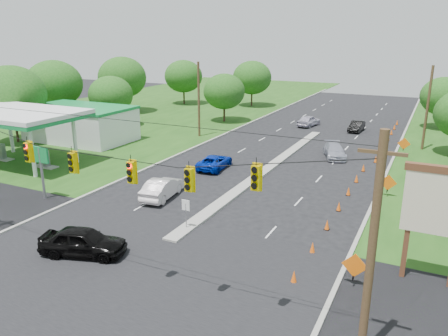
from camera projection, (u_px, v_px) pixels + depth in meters
The scene contains 43 objects.
ground at pixel (127, 274), 22.80m from camera, with size 160.00×160.00×0.00m, color black.
grass_left at pixel (32, 139), 52.63m from camera, with size 40.00×160.00×0.06m, color #1E4714.
cross_street at pixel (127, 274), 22.80m from camera, with size 160.00×14.00×0.02m, color black.
curb_left at pixel (217, 138), 52.82m from camera, with size 0.25×110.00×0.16m, color gray.
curb_right at pixel (394, 158), 44.30m from camera, with size 0.25×110.00×0.16m, color gray.
median at pixel (269, 169), 40.83m from camera, with size 1.00×34.00×0.18m, color gray.
median_sign at pixel (186, 209), 27.53m from camera, with size 0.55×0.06×2.05m.
signal_span at pixel (106, 190), 20.52m from camera, with size 25.60×0.32×9.00m.
utility_pole_far_left at pixel (199, 100), 52.53m from camera, with size 0.28×0.28×9.00m, color #422D1C.
utility_pole_far_right at pixel (427, 109), 46.27m from camera, with size 0.28×0.28×9.00m, color #422D1C.
gas_station at pixel (71, 122), 49.41m from camera, with size 18.40×19.70×5.20m.
pylon_sign at pixel (443, 208), 20.92m from camera, with size 5.90×2.30×6.12m.
cone_0 at pixel (294, 277), 21.87m from camera, with size 0.32×0.32×0.70m, color #F25C10.
cone_1 at pixel (313, 247), 24.87m from camera, with size 0.32×0.32×0.70m, color #F25C10.
cone_2 at pixel (327, 225), 27.88m from camera, with size 0.32×0.32×0.70m, color #F25C10.
cone_3 at pixel (339, 206), 30.88m from camera, with size 0.32×0.32×0.70m, color #F25C10.
cone_4 at pixel (348, 191), 33.89m from camera, with size 0.32×0.32×0.70m, color #F25C10.
cone_5 at pixel (357, 178), 36.89m from camera, with size 0.32×0.32×0.70m, color #F25C10.
cone_6 at pixel (363, 168), 39.90m from camera, with size 0.32×0.32×0.70m, color #F25C10.
cone_7 at pixel (376, 159), 42.65m from camera, with size 0.32×0.32×0.70m, color #F25C10.
cone_8 at pixel (380, 151), 45.66m from camera, with size 0.32×0.32×0.70m, color #F25C10.
cone_9 at pixel (385, 144), 48.66m from camera, with size 0.32×0.32×0.70m, color #F25C10.
cone_10 at pixel (388, 138), 51.67m from camera, with size 0.32×0.32×0.70m, color #F25C10.
cone_11 at pixel (392, 132), 54.67m from camera, with size 0.32×0.32×0.70m, color #F25C10.
cone_12 at pixel (394, 127), 57.68m from camera, with size 0.32×0.32×0.70m, color #F25C10.
cone_13 at pixel (397, 122), 60.68m from camera, with size 0.32×0.32×0.70m, color #F25C10.
work_sign_0 at pixel (355, 266), 21.36m from camera, with size 1.27×0.58×1.37m.
work_sign_1 at pixel (388, 183), 33.38m from camera, with size 1.27×0.58×1.37m.
work_sign_2 at pixel (404, 144), 45.40m from camera, with size 1.27×0.58×1.37m.
tree_1 at pixel (12, 94), 49.29m from camera, with size 7.56×7.56×8.82m.
tree_2 at pixel (111, 95), 58.27m from camera, with size 5.88×5.88×6.86m.
tree_3 at pixel (122, 77), 69.03m from camera, with size 7.56×7.56×8.82m.
tree_4 at pixel (183, 76), 77.82m from camera, with size 6.72×6.72×7.84m.
tree_5 at pixel (224, 91), 61.79m from camera, with size 5.88×5.88×6.86m.
tree_6 at pixel (252, 78), 75.33m from camera, with size 6.72×6.72×7.84m.
tree_12 at pixel (444, 96), 56.84m from camera, with size 5.88×5.88×6.86m.
tree_14 at pixel (54, 84), 59.57m from camera, with size 7.56×7.56×8.82m.
black_sedan at pixel (83, 242), 24.51m from camera, with size 1.95×4.85×1.65m, color black.
white_sedan at pixel (162, 188), 33.32m from camera, with size 1.63×4.69×1.54m, color silver.
blue_pickup at pixel (215, 162), 40.66m from camera, with size 2.17×4.70×1.31m, color #0122AB.
silver_car_far at pixel (335, 151), 44.38m from camera, with size 1.90×4.67×1.36m, color #989BAB.
silver_car_oncoming at pixel (309, 121), 59.72m from camera, with size 1.78×4.42×1.50m, color #B8B2C6.
dark_car_receding at pixel (357, 126), 56.48m from camera, with size 1.42×4.07×1.34m, color black.
Camera 1 is at (13.45, -15.90, 11.93)m, focal length 35.00 mm.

